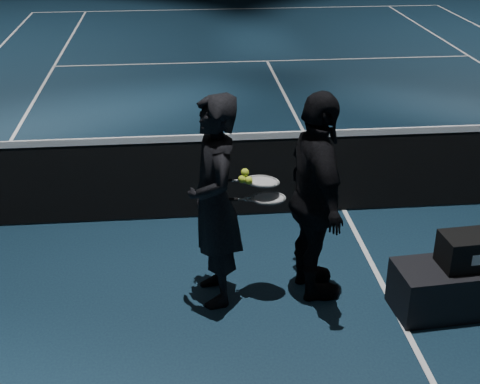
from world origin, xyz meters
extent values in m
plane|color=#0D1D31|center=(0.00, 0.00, 0.00)|extent=(36.00, 36.00, 0.00)
cube|color=black|center=(0.00, 0.00, 0.45)|extent=(12.80, 0.02, 0.86)
cube|color=white|center=(0.00, 0.00, 0.92)|extent=(12.80, 0.03, 0.07)
cube|color=black|center=(0.68, -1.87, 0.21)|extent=(1.46, 0.58, 0.43)
imported|color=black|center=(-1.51, -1.50, 0.92)|extent=(0.53, 0.73, 1.84)
imported|color=black|center=(-0.66, -1.51, 0.92)|extent=(0.56, 1.12, 1.84)
camera|label=1|loc=(-1.78, -6.41, 3.39)|focal=50.00mm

